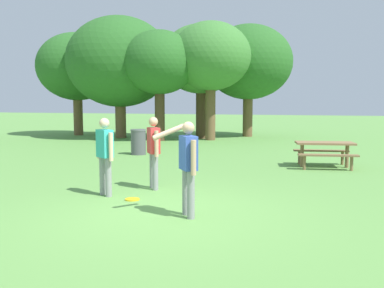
# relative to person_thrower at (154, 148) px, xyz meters

# --- Properties ---
(ground_plane) EXTENTS (120.00, 120.00, 0.00)m
(ground_plane) POSITION_rel_person_thrower_xyz_m (1.02, -1.84, -0.94)
(ground_plane) COLOR #609947
(person_thrower) EXTENTS (0.41, 0.50, 1.64)m
(person_thrower) POSITION_rel_person_thrower_xyz_m (0.00, 0.00, 0.00)
(person_thrower) COLOR gray
(person_thrower) RESTS_ON ground
(person_catcher) EXTENTS (0.83, 0.50, 1.64)m
(person_catcher) POSITION_rel_person_thrower_xyz_m (1.46, -1.91, 0.02)
(person_catcher) COLOR gray
(person_catcher) RESTS_ON ground
(person_bystander) EXTENTS (0.53, 0.39, 1.64)m
(person_bystander) POSITION_rel_person_thrower_xyz_m (-0.70, -0.94, 0.00)
(person_bystander) COLOR gray
(person_bystander) RESTS_ON ground
(frisbee) EXTENTS (0.30, 0.30, 0.03)m
(frisbee) POSITION_rel_person_thrower_xyz_m (0.00, -1.11, -0.93)
(frisbee) COLOR yellow
(frisbee) RESTS_ON ground
(picnic_table_near) EXTENTS (1.92, 1.70, 0.77)m
(picnic_table_near) POSITION_rel_person_thrower_xyz_m (3.68, 4.49, -0.38)
(picnic_table_near) COLOR olive
(picnic_table_near) RESTS_ON ground
(trash_can_beside_table) EXTENTS (0.59, 0.59, 0.96)m
(trash_can_beside_table) POSITION_rel_person_thrower_xyz_m (-3.02, 5.50, -0.46)
(trash_can_beside_table) COLOR #515156
(trash_can_beside_table) RESTS_ON ground
(tree_tall_left) EXTENTS (4.71, 4.71, 6.11)m
(tree_tall_left) POSITION_rel_person_thrower_xyz_m (-10.54, 12.85, 3.14)
(tree_tall_left) COLOR brown
(tree_tall_left) RESTS_ON ground
(tree_broad_center) EXTENTS (5.82, 5.82, 6.67)m
(tree_broad_center) POSITION_rel_person_thrower_xyz_m (-7.19, 11.96, 3.24)
(tree_broad_center) COLOR brown
(tree_broad_center) RESTS_ON ground
(tree_far_right) EXTENTS (3.82, 3.82, 5.63)m
(tree_far_right) POSITION_rel_person_thrower_xyz_m (-4.43, 11.02, 3.03)
(tree_far_right) COLOR #4C3823
(tree_far_right) RESTS_ON ground
(tree_slender_mid) EXTENTS (4.37, 4.37, 6.16)m
(tree_slender_mid) POSITION_rel_person_thrower_xyz_m (-2.78, 12.88, 3.33)
(tree_slender_mid) COLOR #4C3823
(tree_slender_mid) RESTS_ON ground
(tree_back_left) EXTENTS (4.17, 4.17, 6.13)m
(tree_back_left) POSITION_rel_person_thrower_xyz_m (-2.04, 12.16, 3.38)
(tree_back_left) COLOR brown
(tree_back_left) RESTS_ON ground
(tree_back_right) EXTENTS (5.01, 5.01, 6.40)m
(tree_back_right) POSITION_rel_person_thrower_xyz_m (-0.59, 15.01, 3.30)
(tree_back_right) COLOR brown
(tree_back_right) RESTS_ON ground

